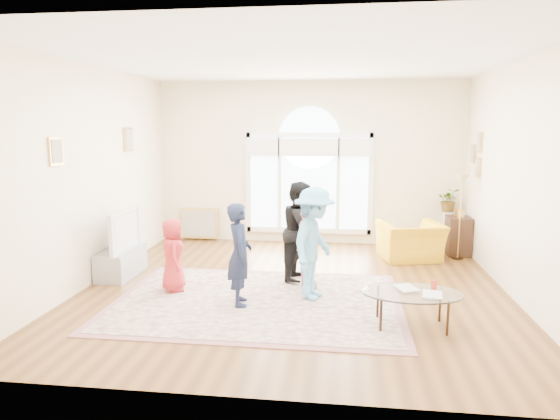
# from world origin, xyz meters

# --- Properties ---
(ground) EXTENTS (6.00, 6.00, 0.00)m
(ground) POSITION_xyz_m (0.00, 0.00, 0.00)
(ground) COLOR #533217
(ground) RESTS_ON ground
(room_shell) EXTENTS (6.00, 6.00, 6.00)m
(room_shell) POSITION_xyz_m (0.01, 2.83, 1.57)
(room_shell) COLOR beige
(room_shell) RESTS_ON ground
(area_rug) EXTENTS (3.60, 2.60, 0.02)m
(area_rug) POSITION_xyz_m (-0.43, -0.62, 0.01)
(area_rug) COLOR beige
(area_rug) RESTS_ON ground
(rug_border) EXTENTS (3.80, 2.80, 0.01)m
(rug_border) POSITION_xyz_m (-0.43, -0.62, 0.01)
(rug_border) COLOR #996164
(rug_border) RESTS_ON ground
(tv_console) EXTENTS (0.45, 1.00, 0.42)m
(tv_console) POSITION_xyz_m (-2.75, 0.30, 0.21)
(tv_console) COLOR #97999F
(tv_console) RESTS_ON ground
(television) EXTENTS (0.17, 1.10, 0.63)m
(television) POSITION_xyz_m (-2.74, 0.30, 0.74)
(television) COLOR black
(television) RESTS_ON tv_console
(coffee_table) EXTENTS (1.17, 0.76, 0.54)m
(coffee_table) POSITION_xyz_m (1.49, -1.23, 0.40)
(coffee_table) COLOR silver
(coffee_table) RESTS_ON ground
(armchair) EXTENTS (1.20, 1.11, 0.66)m
(armchair) POSITION_xyz_m (1.88, 1.83, 0.33)
(armchair) COLOR #DDA20C
(armchair) RESTS_ON ground
(side_cabinet) EXTENTS (0.40, 0.50, 0.70)m
(side_cabinet) POSITION_xyz_m (2.78, 2.32, 0.35)
(side_cabinet) COLOR black
(side_cabinet) RESTS_ON ground
(floor_lamp) EXTENTS (0.30, 0.30, 1.51)m
(floor_lamp) POSITION_xyz_m (2.72, 2.01, 1.28)
(floor_lamp) COLOR black
(floor_lamp) RESTS_ON ground
(plant_pedestal) EXTENTS (0.20, 0.20, 0.70)m
(plant_pedestal) POSITION_xyz_m (2.70, 2.86, 0.35)
(plant_pedestal) COLOR white
(plant_pedestal) RESTS_ON ground
(potted_plant) EXTENTS (0.48, 0.43, 0.46)m
(potted_plant) POSITION_xyz_m (2.70, 2.86, 0.93)
(potted_plant) COLOR #33722D
(potted_plant) RESTS_ON plant_pedestal
(leaning_picture) EXTENTS (0.80, 0.14, 0.62)m
(leaning_picture) POSITION_xyz_m (-2.25, 2.90, 0.00)
(leaning_picture) COLOR tan
(leaning_picture) RESTS_ON ground
(child_red) EXTENTS (0.49, 0.59, 1.03)m
(child_red) POSITION_xyz_m (-1.68, -0.34, 0.53)
(child_red) COLOR red
(child_red) RESTS_ON area_rug
(child_navy) EXTENTS (0.43, 0.55, 1.34)m
(child_navy) POSITION_xyz_m (-0.63, -0.78, 0.69)
(child_navy) COLOR #18213D
(child_navy) RESTS_ON area_rug
(child_black) EXTENTS (0.67, 0.80, 1.49)m
(child_black) POSITION_xyz_m (0.06, 0.43, 0.77)
(child_black) COLOR black
(child_black) RESTS_ON area_rug
(child_pink) EXTENTS (0.41, 0.75, 1.21)m
(child_pink) POSITION_xyz_m (0.18, 0.01, 0.63)
(child_pink) COLOR pink
(child_pink) RESTS_ON area_rug
(child_blue) EXTENTS (0.83, 1.10, 1.51)m
(child_blue) POSITION_xyz_m (0.31, -0.41, 0.78)
(child_blue) COLOR #65B4E8
(child_blue) RESTS_ON area_rug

